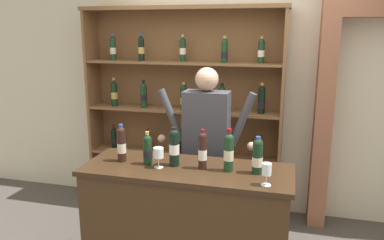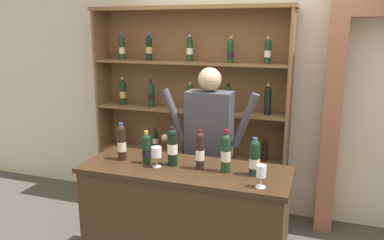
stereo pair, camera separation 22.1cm
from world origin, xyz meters
name	(u,v)px [view 1 (the left image)]	position (x,y,z in m)	size (l,w,h in m)	color
back_wall	(239,59)	(0.00, 1.52, 1.73)	(12.00, 0.19, 3.46)	beige
wine_shelf	(184,108)	(-0.57, 1.25, 1.20)	(2.21, 0.35, 2.28)	brown
tasting_counter	(187,224)	(-0.18, 0.00, 0.49)	(1.66, 0.62, 0.98)	#422B19
shopkeeper	(206,136)	(-0.17, 0.64, 1.06)	(0.95, 0.22, 1.71)	#2D3347
tasting_bottle_grappa	(121,144)	(-0.74, 0.01, 1.14)	(0.07, 0.07, 0.32)	black
tasting_bottle_brunello	(148,149)	(-0.50, -0.01, 1.11)	(0.07, 0.07, 0.27)	black
tasting_bottle_rosso	(174,146)	(-0.29, 0.02, 1.14)	(0.08, 0.08, 0.32)	black
tasting_bottle_chianti	(203,150)	(-0.05, 0.01, 1.13)	(0.07, 0.07, 0.32)	black
tasting_bottle_prosecco	(229,151)	(0.15, 0.01, 1.14)	(0.08, 0.08, 0.34)	#19381E
tasting_bottle_bianco	(258,156)	(0.37, 0.02, 1.12)	(0.08, 0.08, 0.29)	black
wine_glass_center	(158,154)	(-0.39, -0.06, 1.10)	(0.08, 0.08, 0.16)	silver
wine_glass_spare	(267,170)	(0.45, -0.20, 1.10)	(0.07, 0.07, 0.16)	silver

